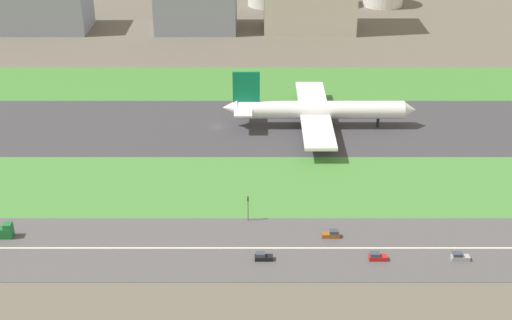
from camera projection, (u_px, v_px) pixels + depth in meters
name	position (u px, v px, depth m)	size (l,w,h in m)	color
ground_plane	(215.00, 127.00, 241.35)	(800.00, 800.00, 0.00)	#5B564C
runway	(215.00, 127.00, 241.32)	(280.00, 46.00, 0.10)	#38383D
grass_median_north	(220.00, 83.00, 277.81)	(280.00, 36.00, 0.10)	#3D7A33
grass_median_south	(208.00, 186.00, 204.83)	(280.00, 36.00, 0.10)	#427F38
highway	(201.00, 248.00, 176.35)	(280.00, 28.00, 0.10)	#4C4C4F
highway_centerline	(201.00, 248.00, 176.33)	(266.00, 0.50, 0.01)	silver
airliner	(313.00, 110.00, 238.65)	(65.00, 56.00, 19.70)	white
car_3	(260.00, 257.00, 171.57)	(4.40, 1.80, 2.00)	black
car_2	(456.00, 256.00, 171.77)	(4.40, 1.80, 2.00)	#99999E
car_1	(374.00, 257.00, 171.68)	(4.40, 1.80, 2.00)	#B2191E
car_0	(328.00, 234.00, 180.54)	(4.40, 1.80, 2.00)	brown
traffic_light	(245.00, 207.00, 186.03)	(0.36, 0.50, 7.20)	#4C4C51
terminal_building	(36.00, 2.00, 336.42)	(45.86, 25.78, 26.34)	gray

